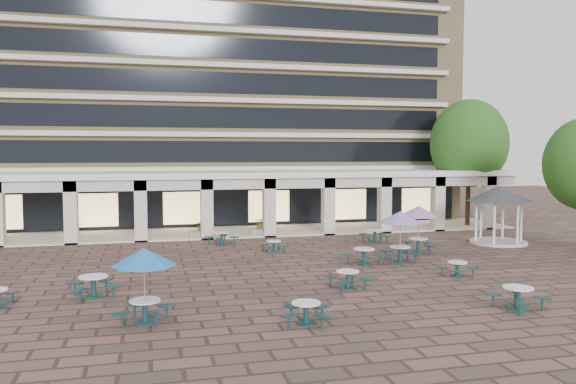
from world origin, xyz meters
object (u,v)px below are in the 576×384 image
picnic_table_0 (93,284)px  planter_right (261,227)px  picnic_table_1 (348,278)px  planter_left (201,231)px  gazebo (499,200)px  picnic_table_2 (518,296)px

picnic_table_0 → planter_right: size_ratio=1.47×
picnic_table_1 → planter_right: bearing=82.8°
picnic_table_0 → picnic_table_1: (10.30, -1.04, -0.07)m
picnic_table_1 → planter_left: 16.24m
planter_left → gazebo: bearing=-20.5°
picnic_table_1 → gazebo: bearing=23.8°
gazebo → picnic_table_1: bearing=-146.5°
picnic_table_1 → picnic_table_2: 6.70m
planter_left → planter_right: size_ratio=1.00×
picnic_table_0 → planter_left: (5.54, 14.49, -0.01)m
picnic_table_0 → picnic_table_2: bearing=-34.7°
gazebo → planter_right: (-13.96, 6.74, -2.16)m
picnic_table_1 → gazebo: size_ratio=0.47×
picnic_table_0 → planter_right: (9.63, 14.49, 0.08)m
picnic_table_0 → gazebo: bearing=3.5°
gazebo → picnic_table_0: bearing=-161.8°
planter_right → planter_left: bearing=180.0°
planter_left → planter_right: (4.09, -0.00, 0.09)m
picnic_table_2 → picnic_table_0: bearing=146.1°
picnic_table_1 → planter_left: (-4.76, 15.53, 0.05)m
gazebo → planter_right: gazebo is taller
picnic_table_2 → planter_right: (-5.62, 20.04, 0.10)m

